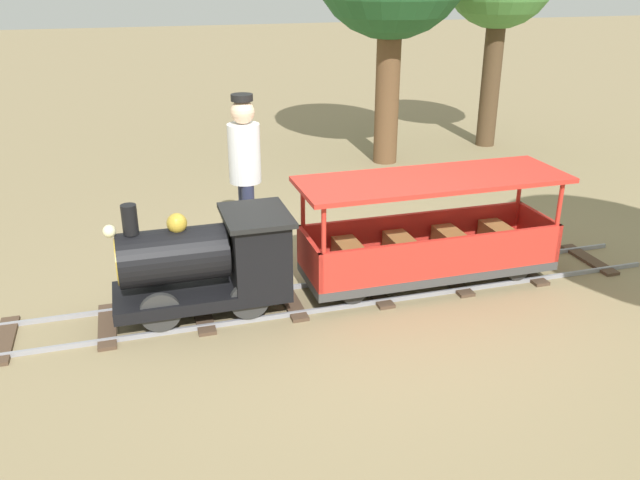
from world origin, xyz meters
TOP-DOWN VIEW (x-y plane):
  - ground_plane at (0.00, 0.00)m, footprint 60.00×60.00m
  - track at (0.00, 0.25)m, footprint 0.72×6.05m
  - locomotive at (0.00, 1.28)m, footprint 0.68×1.44m
  - passenger_car at (0.00, -0.65)m, footprint 0.78×2.35m
  - conductor_person at (1.00, 0.79)m, footprint 0.30×0.30m

SIDE VIEW (x-z plane):
  - ground_plane at x=0.00m, z-range 0.00..0.00m
  - track at x=0.00m, z-range 0.00..0.04m
  - passenger_car at x=0.00m, z-range -0.06..0.91m
  - locomotive at x=0.00m, z-range 0.00..0.97m
  - conductor_person at x=1.00m, z-range 0.15..1.77m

